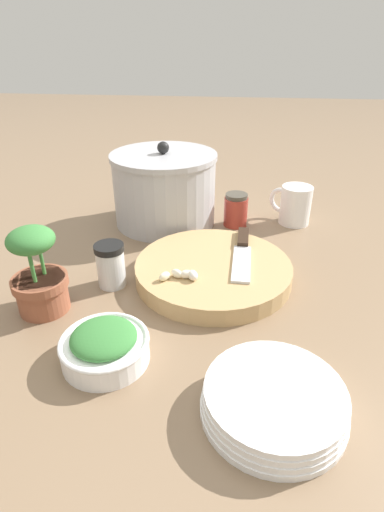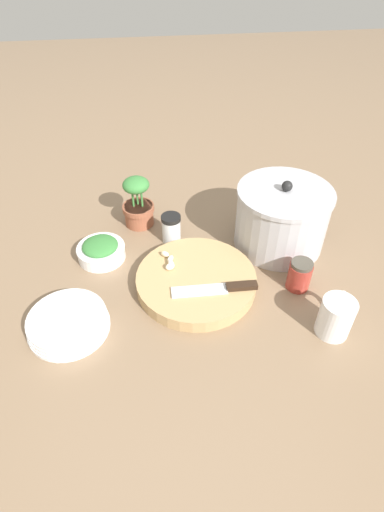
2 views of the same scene
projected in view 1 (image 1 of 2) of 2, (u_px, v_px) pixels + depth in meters
ground_plane at (196, 277)px, 0.79m from camera, size 5.00×5.00×0.00m
cutting_board at (213, 272)px, 0.77m from camera, size 0.30×0.30×0.03m
chef_knife at (242, 251)px, 0.80m from camera, size 0.21×0.04×0.01m
garlic_cloves at (181, 275)px, 0.71m from camera, size 0.04×0.07×0.02m
herb_bowl at (105, 346)px, 0.58m from camera, size 0.13×0.13×0.06m
spice_jar at (111, 265)px, 0.74m from camera, size 0.06×0.06×0.08m
coffee_mug at (294, 205)px, 0.99m from camera, size 0.08×0.10×0.10m
plate_stack at (274, 401)px, 0.50m from camera, size 0.19×0.19×0.04m
honey_jar at (236, 210)px, 0.98m from camera, size 0.06×0.06×0.08m
stock_pot at (165, 189)px, 0.97m from camera, size 0.25×0.25×0.20m
potted_herb at (39, 276)px, 0.66m from camera, size 0.09×0.09×0.16m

